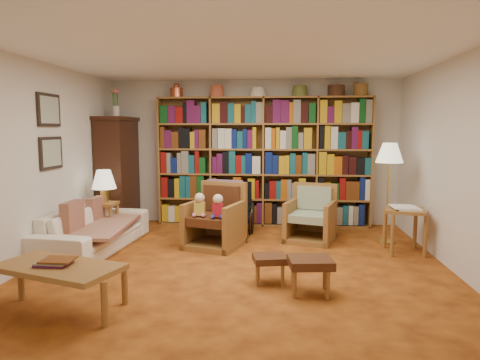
# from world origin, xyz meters

# --- Properties ---
(floor) EXTENTS (5.00, 5.00, 0.00)m
(floor) POSITION_xyz_m (0.00, 0.00, 0.00)
(floor) COLOR #B8611C
(floor) RESTS_ON ground
(ceiling) EXTENTS (5.00, 5.00, 0.00)m
(ceiling) POSITION_xyz_m (0.00, 0.00, 2.50)
(ceiling) COLOR white
(ceiling) RESTS_ON wall_back
(wall_back) EXTENTS (5.00, 0.00, 5.00)m
(wall_back) POSITION_xyz_m (0.00, 2.50, 1.25)
(wall_back) COLOR silver
(wall_back) RESTS_ON floor
(wall_front) EXTENTS (5.00, 0.00, 5.00)m
(wall_front) POSITION_xyz_m (0.00, -2.50, 1.25)
(wall_front) COLOR silver
(wall_front) RESTS_ON floor
(wall_left) EXTENTS (0.00, 5.00, 5.00)m
(wall_left) POSITION_xyz_m (-2.50, 0.00, 1.25)
(wall_left) COLOR silver
(wall_left) RESTS_ON floor
(wall_right) EXTENTS (0.00, 5.00, 5.00)m
(wall_right) POSITION_xyz_m (2.50, 0.00, 1.25)
(wall_right) COLOR silver
(wall_right) RESTS_ON floor
(bookshelf) EXTENTS (3.60, 0.30, 2.42)m
(bookshelf) POSITION_xyz_m (0.20, 2.33, 1.17)
(bookshelf) COLOR brown
(bookshelf) RESTS_ON floor
(curio_cabinet) EXTENTS (0.50, 0.95, 2.40)m
(curio_cabinet) POSITION_xyz_m (-2.25, 2.00, 0.95)
(curio_cabinet) COLOR #34180E
(curio_cabinet) RESTS_ON floor
(framed_pictures) EXTENTS (0.03, 0.52, 0.97)m
(framed_pictures) POSITION_xyz_m (-2.48, 0.30, 1.62)
(framed_pictures) COLOR black
(framed_pictures) RESTS_ON wall_left
(sofa) EXTENTS (2.04, 0.93, 0.58)m
(sofa) POSITION_xyz_m (-2.05, 0.55, 0.29)
(sofa) COLOR white
(sofa) RESTS_ON floor
(sofa_throw) EXTENTS (0.93, 1.59, 0.04)m
(sofa_throw) POSITION_xyz_m (-2.00, 0.55, 0.30)
(sofa_throw) COLOR beige
(sofa_throw) RESTS_ON sofa
(cushion_left) EXTENTS (0.13, 0.36, 0.36)m
(cushion_left) POSITION_xyz_m (-2.18, 0.90, 0.45)
(cushion_left) COLOR maroon
(cushion_left) RESTS_ON sofa
(cushion_right) EXTENTS (0.14, 0.42, 0.42)m
(cushion_right) POSITION_xyz_m (-2.18, 0.20, 0.45)
(cushion_right) COLOR maroon
(cushion_right) RESTS_ON sofa
(side_table_lamp) EXTENTS (0.36, 0.36, 0.56)m
(side_table_lamp) POSITION_xyz_m (-2.15, 1.16, 0.39)
(side_table_lamp) COLOR brown
(side_table_lamp) RESTS_ON floor
(table_lamp) EXTENTS (0.36, 0.36, 0.50)m
(table_lamp) POSITION_xyz_m (-2.15, 1.16, 0.89)
(table_lamp) COLOR gold
(table_lamp) RESTS_ON side_table_lamp
(armchair_leather) EXTENTS (0.93, 0.94, 0.91)m
(armchair_leather) POSITION_xyz_m (-0.43, 0.96, 0.37)
(armchair_leather) COLOR brown
(armchair_leather) RESTS_ON floor
(armchair_sage) EXTENTS (0.88, 0.88, 0.83)m
(armchair_sage) POSITION_xyz_m (0.94, 1.39, 0.32)
(armchair_sage) COLOR brown
(armchair_sage) RESTS_ON floor
(wheelchair) EXTENTS (0.47, 0.65, 0.82)m
(wheelchair) POSITION_xyz_m (-0.17, 1.73, 0.37)
(wheelchair) COLOR black
(wheelchair) RESTS_ON floor
(floor_lamp) EXTENTS (0.39, 0.39, 1.46)m
(floor_lamp) POSITION_xyz_m (2.04, 1.29, 1.26)
(floor_lamp) COLOR gold
(floor_lamp) RESTS_ON floor
(side_table_papers) EXTENTS (0.60, 0.60, 0.63)m
(side_table_papers) POSITION_xyz_m (2.15, 0.80, 0.50)
(side_table_papers) COLOR brown
(side_table_papers) RESTS_ON floor
(footstool_a) EXTENTS (0.41, 0.37, 0.30)m
(footstool_a) POSITION_xyz_m (0.38, -0.51, 0.25)
(footstool_a) COLOR #552916
(footstool_a) RESTS_ON floor
(footstool_b) EXTENTS (0.47, 0.42, 0.37)m
(footstool_b) POSITION_xyz_m (0.79, -0.77, 0.30)
(footstool_b) COLOR #552916
(footstool_b) RESTS_ON floor
(coffee_table) EXTENTS (1.25, 0.88, 0.50)m
(coffee_table) POSITION_xyz_m (-1.50, -1.43, 0.39)
(coffee_table) COLOR brown
(coffee_table) RESTS_ON floor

